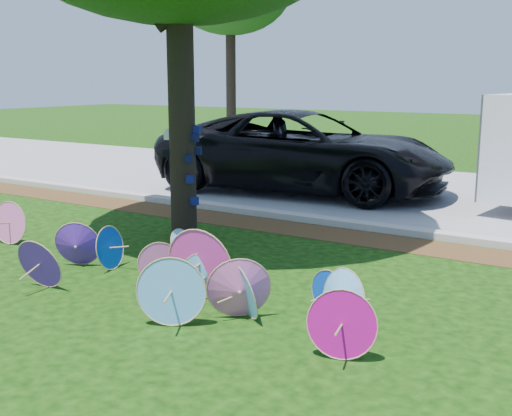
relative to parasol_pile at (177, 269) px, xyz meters
The scene contains 6 objects.
ground 0.68m from the parasol_pile, 118.55° to the right, with size 90.00×90.00×0.00m, color black.
mulch_strip 4.02m from the parasol_pile, 93.98° to the left, with size 90.00×1.00×0.01m, color #472D16.
curb 4.71m from the parasol_pile, 93.39° to the left, with size 90.00×0.30×0.12m, color #B7B5AD.
street 8.85m from the parasol_pile, 91.80° to the left, with size 90.00×8.00×0.01m, color gray.
parasol_pile is the anchor object (origin of this frame).
black_van 7.91m from the parasol_pile, 106.72° to the left, with size 3.20×6.94×1.93m, color black.
Camera 1 is at (5.19, -5.41, 2.68)m, focal length 45.00 mm.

